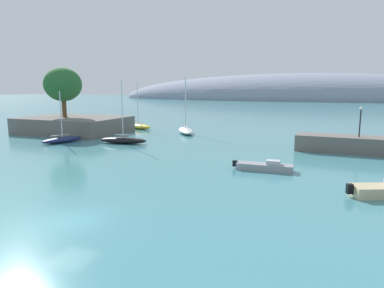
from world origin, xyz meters
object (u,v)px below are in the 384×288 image
Objects in this scene: motorboat_grey_alongside_breakwater at (265,167)px; harbor_lamp_post at (360,118)px; tree_clump_shore at (63,85)px; sailboat_white_mid_mooring at (186,130)px; sailboat_navy_outer_mooring at (62,139)px; sailboat_yellow_end_of_line at (138,126)px; sailboat_black_near_shore at (123,140)px.

harbor_lamp_post is at bearing 52.04° from motorboat_grey_alongside_breakwater.
sailboat_white_mid_mooring is (20.72, 6.80, -7.95)m from tree_clump_shore.
sailboat_yellow_end_of_line reaches higher than sailboat_navy_outer_mooring.
sailboat_yellow_end_of_line is at bearing 44.30° from sailboat_white_mid_mooring.
sailboat_white_mid_mooring is 1.10× the size of sailboat_yellow_end_of_line.
sailboat_black_near_shore is 17.96m from sailboat_yellow_end_of_line.
harbor_lamp_post is at bearing -2.98° from tree_clump_shore.
sailboat_navy_outer_mooring is at bearing 109.77° from sailboat_white_mid_mooring.
tree_clump_shore is 0.97× the size of sailboat_yellow_end_of_line.
motorboat_grey_alongside_breakwater is at bearing -172.99° from sailboat_white_mid_mooring.
motorboat_grey_alongside_breakwater is 16.41m from harbor_lamp_post.
sailboat_navy_outer_mooring is at bearing 165.51° from motorboat_grey_alongside_breakwater.
sailboat_yellow_end_of_line is (9.43, 9.61, -7.96)m from tree_clump_shore.
motorboat_grey_alongside_breakwater is (30.82, -6.16, -0.08)m from sailboat_navy_outer_mooring.
motorboat_grey_alongside_breakwater is (38.65, -15.56, -8.14)m from tree_clump_shore.
tree_clump_shore is 2.35× the size of harbor_lamp_post.
sailboat_navy_outer_mooring is at bearing -74.83° from sailboat_yellow_end_of_line.
sailboat_yellow_end_of_line is 38.57m from motorboat_grey_alongside_breakwater.
tree_clump_shore is 23.21m from sailboat_white_mid_mooring.
tree_clump_shore is 47.98m from harbor_lamp_post.
sailboat_black_near_shore reaches higher than sailboat_yellow_end_of_line.
tree_clump_shore reaches higher than sailboat_white_mid_mooring.
sailboat_white_mid_mooring reaches higher than sailboat_black_near_shore.
sailboat_yellow_end_of_line is at bearing 136.07° from motorboat_grey_alongside_breakwater.
sailboat_yellow_end_of_line is at bearing 45.55° from tree_clump_shore.
harbor_lamp_post is at bearing 2.44° from sailboat_yellow_end_of_line.
sailboat_white_mid_mooring is at bearing 18.16° from tree_clump_shore.
sailboat_yellow_end_of_line is (-11.30, 2.81, -0.01)m from sailboat_white_mid_mooring.
sailboat_black_near_shore is 0.92× the size of sailboat_white_mid_mooring.
motorboat_grey_alongside_breakwater is at bearing -21.93° from tree_clump_shore.
sailboat_yellow_end_of_line is at bearing 12.84° from sailboat_navy_outer_mooring.
motorboat_grey_alongside_breakwater is at bearing -20.77° from sailboat_yellow_end_of_line.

